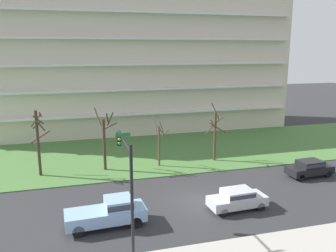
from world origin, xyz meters
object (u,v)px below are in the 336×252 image
Objects in this scene: pickup_blue_near_left at (109,212)px; sedan_black_center_left at (310,168)px; tree_left at (105,140)px; traffic_signal_mast at (127,174)px; tree_far_left at (38,140)px; sedan_silver_center_right at (237,198)px; tree_right at (215,133)px; tree_center at (159,143)px.

sedan_black_center_left is at bearing 10.27° from pickup_blue_near_left.
tree_left is 14.54m from traffic_signal_mast.
pickup_blue_near_left is (5.22, -11.51, -2.50)m from tree_far_left.
tree_far_left reaches higher than pickup_blue_near_left.
tree_right is at bearing 72.54° from sedan_silver_center_right.
tree_right is at bearing -48.35° from sedan_black_center_left.
tree_far_left is 15.75m from traffic_signal_mast.
tree_far_left is 6.14m from tree_left.
tree_center is 12.90m from pickup_blue_near_left.
pickup_blue_near_left is at bearing 105.63° from traffic_signal_mast.
tree_far_left is 17.71m from tree_right.
tree_center reaches higher than sedan_black_center_left.
pickup_blue_near_left is at bearing -65.58° from tree_far_left.
tree_right reaches higher than tree_center.
tree_left is 1.17× the size of tree_center.
tree_far_left is at bearing 111.61° from pickup_blue_near_left.
tree_far_left is 1.16× the size of pickup_blue_near_left.
sedan_silver_center_right is (-9.75, -4.50, 0.00)m from sedan_black_center_left.
tree_right is at bearing 39.36° from pickup_blue_near_left.
tree_right reaches higher than pickup_blue_near_left.
sedan_black_center_left and sedan_silver_center_right have the same top height.
tree_far_left is at bearing 139.07° from sedan_silver_center_right.
tree_right is 18.51m from traffic_signal_mast.
tree_left is (6.13, -0.03, -0.37)m from tree_far_left.
sedan_black_center_left is at bearing -44.93° from tree_right.
tree_center is 15.30m from traffic_signal_mast.
pickup_blue_near_left is 1.22× the size of sedan_black_center_left.
pickup_blue_near_left is at bearing 9.66° from sedan_black_center_left.
traffic_signal_mast is (6.06, -14.49, 1.20)m from tree_far_left.
tree_center is at bearing 103.12° from sedan_silver_center_right.
traffic_signal_mast is (-5.51, -14.11, 2.19)m from tree_center.
traffic_signal_mast is (-11.65, -14.29, 1.63)m from tree_right.
tree_center is at bearing -3.68° from tree_left.
tree_center is 14.67m from sedan_black_center_left.
traffic_signal_mast is (-0.07, -14.46, 1.57)m from tree_left.
tree_far_left is 1.41× the size of sedan_black_center_left.
pickup_blue_near_left is at bearing -119.69° from tree_center.
tree_center is at bearing -178.35° from tree_right.
tree_far_left reaches higher than tree_center.
tree_far_left is 0.91× the size of traffic_signal_mast.
tree_left is at bearing 89.72° from traffic_signal_mast.
tree_left is at bearing 176.32° from tree_center.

